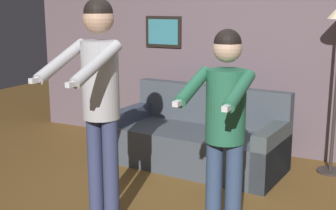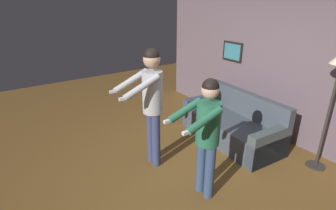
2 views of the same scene
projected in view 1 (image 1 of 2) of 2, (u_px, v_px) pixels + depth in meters
name	position (u px, v px, depth m)	size (l,w,h in m)	color
back_wall_assembly	(257.00, 46.00, 5.56)	(6.40, 0.09, 2.60)	#66545D
couch	(198.00, 141.00, 5.24)	(1.96, 0.99, 0.87)	#434B54
person_standing_left	(99.00, 88.00, 3.73)	(0.46, 0.74, 1.84)	#374068
person_standing_right	(225.00, 117.00, 3.48)	(0.44, 0.69, 1.62)	#34496D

